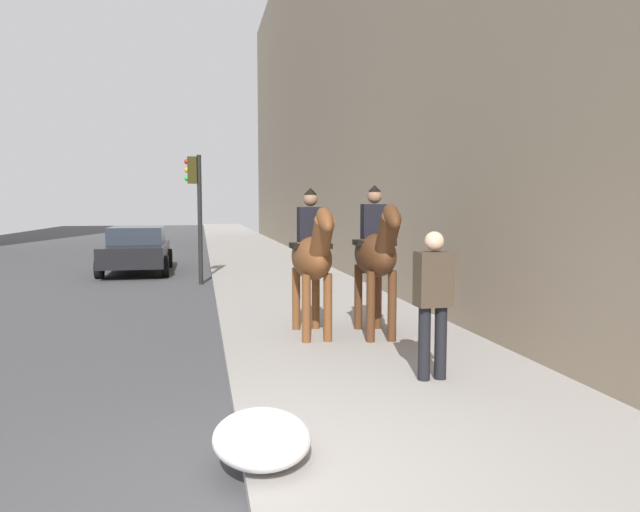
{
  "coord_description": "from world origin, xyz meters",
  "views": [
    {
      "loc": [
        -3.9,
        0.29,
        2.11
      ],
      "look_at": [
        4.0,
        -1.35,
        1.4
      ],
      "focal_mm": 32.26,
      "sensor_mm": 36.0,
      "label": 1
    }
  ],
  "objects_px": {
    "car_mid_lane": "(137,249)",
    "traffic_light_near_curb": "(196,197)",
    "mounted_horse_far": "(376,252)",
    "mounted_horse_near": "(312,255)",
    "pedestrian_greeting": "(433,295)"
  },
  "relations": [
    {
      "from": "mounted_horse_near",
      "to": "traffic_light_near_curb",
      "type": "height_order",
      "value": "traffic_light_near_curb"
    },
    {
      "from": "mounted_horse_far",
      "to": "traffic_light_near_curb",
      "type": "xyz_separation_m",
      "value": [
        7.32,
        2.7,
        0.92
      ]
    },
    {
      "from": "mounted_horse_near",
      "to": "pedestrian_greeting",
      "type": "height_order",
      "value": "mounted_horse_near"
    },
    {
      "from": "mounted_horse_near",
      "to": "traffic_light_near_curb",
      "type": "bearing_deg",
      "value": -166.25
    },
    {
      "from": "pedestrian_greeting",
      "to": "traffic_light_near_curb",
      "type": "relative_size",
      "value": 0.49
    },
    {
      "from": "mounted_horse_far",
      "to": "mounted_horse_near",
      "type": "bearing_deg",
      "value": -96.45
    },
    {
      "from": "pedestrian_greeting",
      "to": "traffic_light_near_curb",
      "type": "bearing_deg",
      "value": 14.54
    },
    {
      "from": "pedestrian_greeting",
      "to": "car_mid_lane",
      "type": "bearing_deg",
      "value": 18.45
    },
    {
      "from": "mounted_horse_near",
      "to": "mounted_horse_far",
      "type": "height_order",
      "value": "mounted_horse_far"
    },
    {
      "from": "traffic_light_near_curb",
      "to": "car_mid_lane",
      "type": "bearing_deg",
      "value": 29.89
    },
    {
      "from": "car_mid_lane",
      "to": "mounted_horse_near",
      "type": "bearing_deg",
      "value": 18.54
    },
    {
      "from": "mounted_horse_far",
      "to": "pedestrian_greeting",
      "type": "distance_m",
      "value": 2.28
    },
    {
      "from": "mounted_horse_near",
      "to": "car_mid_lane",
      "type": "xyz_separation_m",
      "value": [
        10.42,
        3.63,
        -0.61
      ]
    },
    {
      "from": "car_mid_lane",
      "to": "traffic_light_near_curb",
      "type": "relative_size",
      "value": 1.29
    },
    {
      "from": "pedestrian_greeting",
      "to": "car_mid_lane",
      "type": "xyz_separation_m",
      "value": [
        12.85,
        4.56,
        -0.35
      ]
    }
  ]
}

